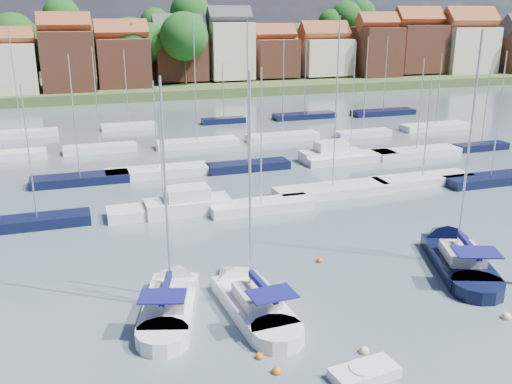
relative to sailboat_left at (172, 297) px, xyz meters
name	(u,v)px	position (x,y,z in m)	size (l,w,h in m)	color
ground	(198,154)	(9.30, 34.82, -0.36)	(260.00, 260.00, 0.00)	#404E56
sailboat_left	(172,297)	(0.00, 0.00, 0.00)	(5.59, 10.68, 14.10)	silver
sailboat_centre	(246,296)	(4.05, -1.25, 0.00)	(3.41, 10.69, 14.38)	silver
sailboat_navy	(452,253)	(19.18, 0.24, -0.01)	(7.05, 12.18, 16.38)	black
tender	(364,373)	(7.05, -9.80, -0.10)	(3.30, 1.83, 0.68)	silver
buoy_b	(277,373)	(3.37, -8.19, -0.36)	(0.45, 0.45, 0.45)	#D85914
buoy_c	(260,358)	(3.00, -6.82, -0.36)	(0.42, 0.42, 0.42)	#D85914
buoy_d	(364,353)	(8.04, -8.01, -0.36)	(0.50, 0.50, 0.50)	beige
buoy_e	(320,262)	(10.35, 2.43, -0.36)	(0.44, 0.44, 0.44)	#D85914
buoy_f	(506,319)	(17.02, -7.50, -0.36)	(0.53, 0.53, 0.53)	beige
marina_field	(224,159)	(11.21, 29.97, 0.07)	(79.62, 41.41, 15.93)	silver
far_shore_town	(128,56)	(11.53, 127.49, 4.25)	(212.46, 90.00, 22.27)	#41582C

